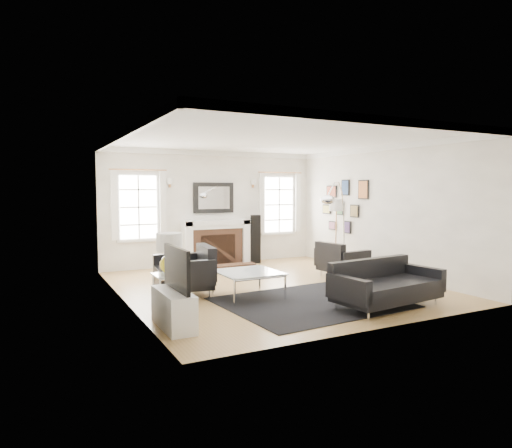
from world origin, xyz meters
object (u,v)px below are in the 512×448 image
coffee_table (248,273)px  arc_floor_lamp (337,224)px  fireplace (216,243)px  gourd_lamp (169,250)px  armchair_right (340,261)px  sofa (384,286)px  armchair_left (187,273)px

coffee_table → arc_floor_lamp: arc_floor_lamp is taller
fireplace → coffee_table: bearing=-103.2°
fireplace → gourd_lamp: size_ratio=2.66×
armchair_right → coffee_table: armchair_right is taller
sofa → coffee_table: (-1.65, 1.52, 0.09)m
sofa → arc_floor_lamp: 2.47m
sofa → armchair_left: (-2.52, 2.16, 0.07)m
arc_floor_lamp → armchair_left: bearing=-179.1°
fireplace → armchair_right: 3.15m
coffee_table → fireplace: bearing=76.8°
fireplace → arc_floor_lamp: size_ratio=0.81×
fireplace → coffee_table: (-0.80, -3.40, -0.12)m
armchair_right → coffee_table: 2.68m
sofa → armchair_left: size_ratio=1.65×
fireplace → armchair_right: bearing=-55.9°
coffee_table → arc_floor_lamp: bearing=16.2°
fireplace → sofa: fireplace is taller
coffee_table → gourd_lamp: size_ratio=1.58×
armchair_left → coffee_table: size_ratio=1.16×
armchair_left → armchair_right: size_ratio=1.17×
fireplace → arc_floor_lamp: 3.19m
armchair_left → arc_floor_lamp: (3.26, 0.05, 0.73)m
fireplace → gourd_lamp: 4.14m
arc_floor_lamp → gourd_lamp: bearing=-168.4°
fireplace → armchair_left: 3.23m
sofa → arc_floor_lamp: (0.74, 2.21, 0.80)m
coffee_table → gourd_lamp: (-1.40, -0.09, 0.49)m
gourd_lamp → fireplace: bearing=57.7°
fireplace → arc_floor_lamp: arc_floor_lamp is taller
sofa → fireplace: bearing=99.8°
fireplace → coffee_table: fireplace is taller
armchair_left → arc_floor_lamp: 3.34m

